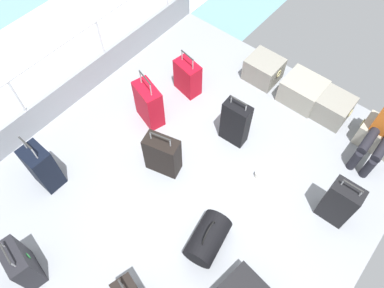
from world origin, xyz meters
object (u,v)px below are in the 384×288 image
Objects in this scene: cargo_crate_3 at (380,136)px; suitcase_6 at (22,264)px; suitcase_1 at (42,167)px; suitcase_2 at (235,123)px; paper_cup at (258,175)px; cargo_crate_0 at (264,69)px; suitcase_3 at (188,77)px; suitcase_8 at (339,203)px; suitcase_5 at (149,104)px; duffel_bag at (208,238)px; cargo_crate_2 at (331,107)px; suitcase_4 at (162,155)px; cargo_crate_1 at (302,91)px.

suitcase_6 is at bearing -118.77° from cargo_crate_3.
suitcase_1 is 2.46m from suitcase_2.
cargo_crate_3 is at bearing 56.79° from paper_cup.
suitcase_3 is at bearing -128.67° from cargo_crate_0.
cargo_crate_3 is at bearing 91.05° from suitcase_8.
suitcase_5 is at bearing -148.32° from cargo_crate_3.
duffel_bag is (1.32, 1.50, -0.13)m from suitcase_6.
paper_cup is (1.70, 0.19, -0.27)m from suitcase_5.
suitcase_3 is 2.65m from suitcase_8.
cargo_crate_2 is 1.55m from suitcase_8.
suitcase_6 reaches higher than duffel_bag.
suitcase_4 is at bearing -147.02° from paper_cup.
suitcase_8 is at bearing 32.03° from suitcase_1.
suitcase_4 reaches higher than duffel_bag.
cargo_crate_2 is at bearing 55.60° from suitcase_2.
cargo_crate_3 is 1.73m from paper_cup.
suitcase_5 reaches higher than suitcase_4.
cargo_crate_1 is 2.58m from duffel_bag.
suitcase_4 is 1.25m from paper_cup.
cargo_crate_3 is 0.69× the size of suitcase_2.
suitcase_2 is 0.95× the size of suitcase_5.
cargo_crate_2 is 0.69× the size of suitcase_8.
suitcase_3 is 0.97× the size of suitcase_6.
cargo_crate_2 is 0.77× the size of suitcase_3.
cargo_crate_0 is at bearing 51.33° from suitcase_3.
suitcase_3 is (-2.59, -0.89, 0.09)m from cargo_crate_3.
paper_cup is (-0.21, -1.47, -0.13)m from cargo_crate_2.
suitcase_2 reaches higher than suitcase_3.
suitcase_5 is 8.50× the size of paper_cup.
suitcase_6 is at bearing -95.04° from cargo_crate_0.
suitcase_4 is at bearing -63.28° from suitcase_3.
suitcase_3 is at bearing 96.66° from suitcase_6.
cargo_crate_0 is 1.13m from cargo_crate_2.
suitcase_6 is 0.93× the size of suitcase_8.
cargo_crate_0 is 1.84m from suitcase_5.
cargo_crate_1 is at bearing 99.53° from paper_cup.
suitcase_8 reaches higher than cargo_crate_2.
suitcase_1 is 2.67m from paper_cup.
cargo_crate_2 is 0.61× the size of suitcase_1.
suitcase_5 is (-1.46, -1.66, 0.13)m from cargo_crate_1.
suitcase_8 is 1.02m from paper_cup.
suitcase_4 is 2.15m from suitcase_8.
suitcase_1 reaches higher than suitcase_4.
cargo_crate_1 reaches higher than paper_cup.
cargo_crate_0 is at bearing 179.43° from cargo_crate_3.
cargo_crate_1 is 1.19m from cargo_crate_3.
suitcase_8 reaches higher than suitcase_3.
suitcase_2 is at bearing 174.54° from suitcase_8.
paper_cup is (1.27, 2.60, -0.25)m from suitcase_6.
suitcase_2 is (1.41, 2.02, 0.01)m from suitcase_1.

